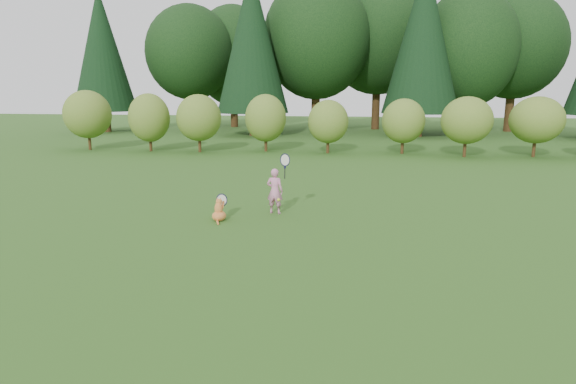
# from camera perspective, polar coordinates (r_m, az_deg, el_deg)

# --- Properties ---
(ground) EXTENTS (100.00, 100.00, 0.00)m
(ground) POSITION_cam_1_polar(r_m,az_deg,el_deg) (9.72, -1.98, -4.95)
(ground) COLOR #1E4B15
(ground) RESTS_ON ground
(shrub_row) EXTENTS (28.00, 3.00, 2.80)m
(shrub_row) POSITION_cam_1_polar(r_m,az_deg,el_deg) (22.24, 4.92, 8.07)
(shrub_row) COLOR #567C26
(shrub_row) RESTS_ON ground
(woodland_backdrop) EXTENTS (48.00, 10.00, 15.00)m
(woodland_backdrop) POSITION_cam_1_polar(r_m,az_deg,el_deg) (32.51, 6.75, 19.93)
(woodland_backdrop) COLOR black
(woodland_backdrop) RESTS_ON ground
(child) EXTENTS (0.60, 0.34, 1.60)m
(child) POSITION_cam_1_polar(r_m,az_deg,el_deg) (11.20, -1.53, 0.24)
(child) COLOR pink
(child) RESTS_ON ground
(cat) EXTENTS (0.37, 0.69, 0.70)m
(cat) POSITION_cam_1_polar(r_m,az_deg,el_deg) (10.74, -8.18, -1.97)
(cat) COLOR #BB5024
(cat) RESTS_ON ground
(tennis_ball) EXTENTS (0.06, 0.06, 0.06)m
(tennis_ball) POSITION_cam_1_polar(r_m,az_deg,el_deg) (9.33, -1.12, -0.92)
(tennis_ball) COLOR #D3E21A
(tennis_ball) RESTS_ON ground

